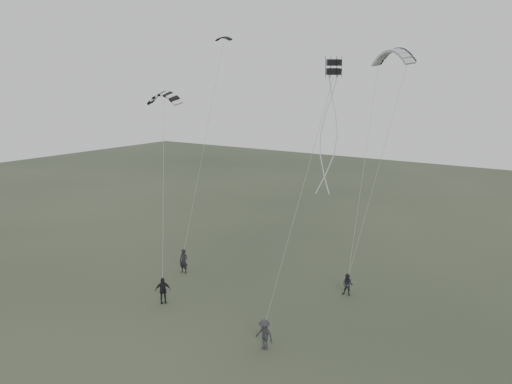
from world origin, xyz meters
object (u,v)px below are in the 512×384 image
Objects in this scene: flyer_far at (264,335)px; kite_dark_small at (224,37)px; kite_pale_large at (393,50)px; kite_box at (334,67)px; kite_striped at (164,94)px; flyer_center at (163,290)px; flyer_left at (184,261)px; flyer_right at (348,285)px.

flyer_far is 23.32m from kite_dark_small.
kite_pale_large is 5.12× the size of kite_box.
flyer_far is 2.29× the size of kite_box.
flyer_far is at bearing -19.12° from kite_striped.
kite_box is at bearing -42.23° from flyer_center.
flyer_left is at bearing 135.47° from kite_box.
flyer_far is at bearing -159.58° from kite_box.
kite_striped is (-11.75, -11.16, -2.98)m from kite_pale_large.
kite_box is (13.05, -1.33, 1.46)m from kite_striped.
flyer_center is at bearing -74.11° from flyer_left.
flyer_left reaches higher than flyer_far.
flyer_left reaches higher than flyer_center.
kite_box is at bearing -36.76° from kite_dark_small.
flyer_left is 1.09× the size of flyer_far.
kite_striped reaches higher than flyer_far.
kite_box is (1.30, -12.49, -1.52)m from kite_pale_large.
kite_box reaches higher than flyer_far.
flyer_center is at bearing 157.15° from kite_box.
flyer_right is 20.97m from kite_dark_small.
flyer_left is at bearing -174.44° from flyer_right.
flyer_far is 17.10m from kite_striped.
kite_dark_small is at bearing 53.70° from flyer_center.
flyer_center reaches higher than flyer_right.
flyer_left is at bearing -112.39° from kite_pale_large.
kite_pale_large is at bearing 80.71° from flyer_right.
flyer_center is 17.86m from kite_box.
flyer_center is at bearing -94.35° from kite_pale_large.
flyer_right is at bearing 89.58° from flyer_far.
kite_dark_small is at bearing 159.64° from flyer_right.
flyer_far is (-0.87, -9.03, 0.09)m from flyer_right.
kite_box is at bearing -54.07° from kite_pale_large.
flyer_right is 16.87m from kite_pale_large.
flyer_center is 2.33× the size of kite_box.
flyer_center is 0.62× the size of kite_striped.
kite_pale_large reaches higher than flyer_far.
flyer_left is 1.06× the size of flyer_center.
flyer_right is at bearing 71.19° from kite_box.
kite_dark_small is 0.36× the size of kite_pale_large.
kite_dark_small is (-2.66, 10.36, 16.74)m from flyer_center.
flyer_center is 13.07m from kite_striped.
kite_pale_large is 1.37× the size of kite_striped.
flyer_left is at bearing 156.86° from flyer_far.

